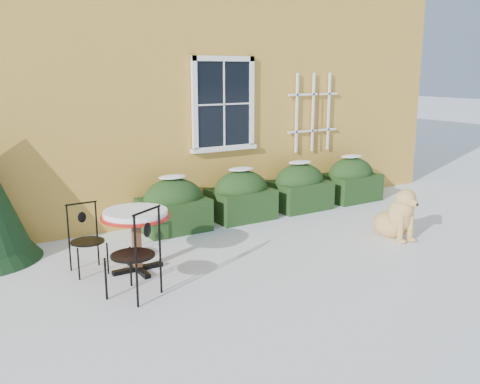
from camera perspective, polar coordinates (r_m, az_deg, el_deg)
ground at (r=6.90m, az=4.49°, el=-8.88°), size 80.00×80.00×0.00m
house at (r=12.73m, az=-15.13°, el=15.44°), size 12.40×8.40×6.40m
hedge_row at (r=9.69m, az=3.35°, el=0.03°), size 4.95×0.80×0.91m
bistro_table at (r=6.96m, az=-11.06°, el=-3.01°), size 0.88×0.88×0.81m
patio_chair_near at (r=6.20m, az=-11.04°, el=-6.41°), size 0.64×0.64×1.06m
patio_chair_far at (r=7.15m, az=-16.04°, el=-4.80°), size 0.43×0.43×0.89m
dog at (r=8.60m, az=16.41°, el=-2.61°), size 0.60×0.91×0.84m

